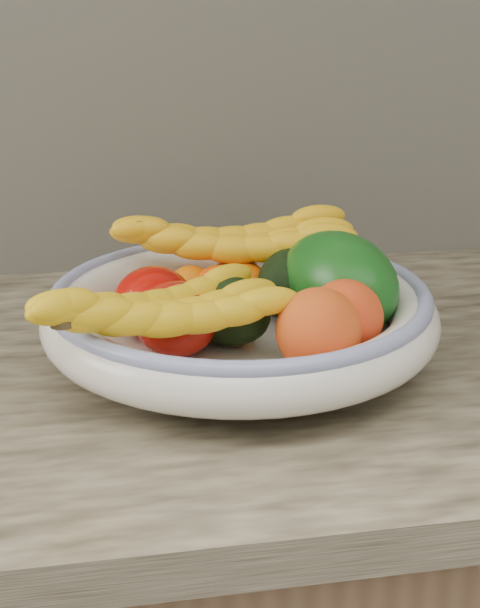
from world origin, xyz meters
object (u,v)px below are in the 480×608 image
green_mango (338,284)px  banana_bunch_front (160,318)px  banana_bunch_back (232,248)px  fruit_bowl (240,315)px

green_mango → banana_bunch_front: green_mango is taller
banana_bunch_front → green_mango: bearing=3.0°
banana_bunch_back → banana_bunch_front: size_ratio=1.08×
fruit_bowl → banana_bunch_front: 0.12m
green_mango → banana_bunch_front: size_ratio=0.58×
fruit_bowl → green_mango: green_mango is taller
green_mango → fruit_bowl: bearing=154.7°
green_mango → banana_bunch_front: 0.20m
fruit_bowl → banana_bunch_front: bearing=-137.1°
banana_bunch_back → green_mango: bearing=-40.5°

